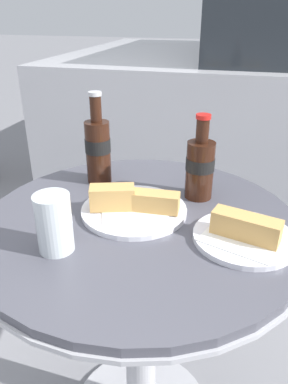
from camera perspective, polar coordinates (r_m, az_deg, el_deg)
name	(u,v)px	position (r m, az deg, el deg)	size (l,w,h in m)	color
bistro_table	(140,280)	(0.97, -0.58, -13.22)	(0.75, 0.75, 0.71)	#B7B7BC
cola_bottle_left	(200,166)	(0.94, 8.53, 3.91)	(0.07, 0.07, 0.21)	#33190F
cola_bottle_right	(98,148)	(1.02, -7.03, 6.68)	(0.07, 0.07, 0.25)	#33190F
drinking_glass	(54,225)	(0.75, -13.50, -4.99)	(0.07, 0.07, 0.12)	black
lunch_plate_near	(245,234)	(0.81, 15.09, -6.17)	(0.21, 0.21, 0.06)	white
lunch_plate_far	(133,206)	(0.88, -1.70, -2.14)	(0.25, 0.25, 0.07)	white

